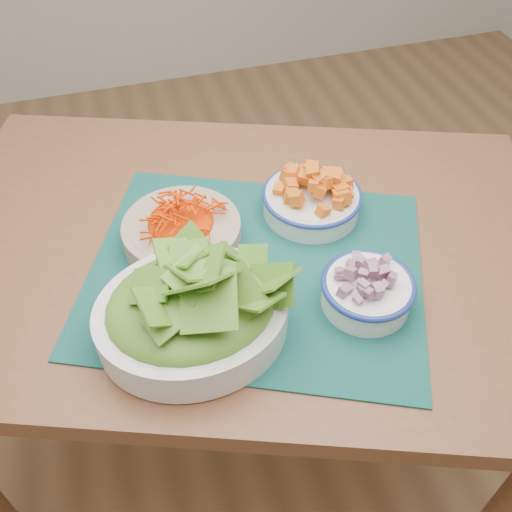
% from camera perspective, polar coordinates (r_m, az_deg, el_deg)
% --- Properties ---
extents(ground, '(4.00, 4.00, 0.00)m').
position_cam_1_polar(ground, '(1.71, 10.69, -14.96)').
color(ground, '#9C744B').
rests_on(ground, ground).
extents(table, '(1.33, 1.11, 0.75)m').
position_cam_1_polar(table, '(1.11, -1.67, -2.42)').
color(table, brown).
rests_on(table, ground).
extents(placemat, '(0.70, 0.65, 0.00)m').
position_cam_1_polar(placemat, '(0.98, -0.00, -1.29)').
color(placemat, '#0A3431').
rests_on(placemat, table).
extents(carrot_bowl, '(0.23, 0.23, 0.08)m').
position_cam_1_polar(carrot_bowl, '(1.01, -7.46, 2.81)').
color(carrot_bowl, tan).
rests_on(carrot_bowl, placemat).
extents(squash_bowl, '(0.21, 0.21, 0.09)m').
position_cam_1_polar(squash_bowl, '(1.06, 5.64, 6.20)').
color(squash_bowl, silver).
rests_on(squash_bowl, placemat).
extents(lettuce_bowl, '(0.30, 0.26, 0.14)m').
position_cam_1_polar(lettuce_bowl, '(0.85, -6.51, -4.86)').
color(lettuce_bowl, white).
rests_on(lettuce_bowl, placemat).
extents(onion_bowl, '(0.17, 0.17, 0.08)m').
position_cam_1_polar(onion_bowl, '(0.92, 11.12, -3.10)').
color(onion_bowl, white).
rests_on(onion_bowl, placemat).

